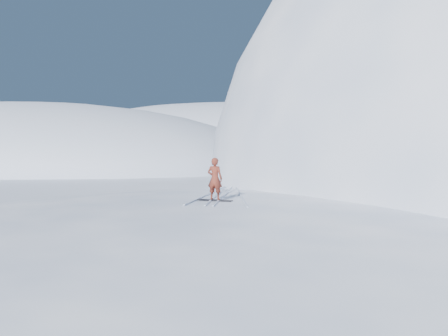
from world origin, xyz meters
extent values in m
plane|color=white|center=(0.00, 0.00, 0.00)|extent=(400.00, 400.00, 0.00)
ellipsoid|color=white|center=(1.00, 3.00, 0.00)|extent=(36.00, 28.00, 4.80)
ellipsoid|color=white|center=(10.00, 20.00, 0.00)|extent=(28.00, 24.00, 18.00)
ellipsoid|color=white|center=(-70.00, 60.00, 0.00)|extent=(120.00, 70.00, 28.00)
ellipsoid|color=white|center=(-40.00, 110.00, 0.00)|extent=(140.00, 90.00, 36.00)
ellipsoid|color=white|center=(-4.00, -2.00, 0.00)|extent=(6.00, 5.40, 0.80)
ellipsoid|color=white|center=(-2.00, 6.00, 0.00)|extent=(7.00, 6.30, 1.00)
ellipsoid|color=white|center=(7.00, 4.00, 0.00)|extent=(4.00, 3.60, 0.60)
cube|color=black|center=(-0.50, 2.67, 2.41)|extent=(1.28, 0.25, 0.02)
imported|color=maroon|center=(-0.50, 2.67, 3.17)|extent=(0.55, 0.36, 1.49)
ellipsoid|color=white|center=(-53.05, 41.13, 0.00)|extent=(11.10, 8.88, 7.77)
cube|color=silver|center=(-1.38, 4.27, 2.42)|extent=(0.68, 5.97, 0.04)
cube|color=silver|center=(-0.98, 4.27, 2.42)|extent=(1.32, 5.88, 0.04)
cube|color=silver|center=(-0.68, 4.27, 2.42)|extent=(1.28, 5.89, 0.04)
cube|color=silver|center=(0.00, 4.27, 2.42)|extent=(2.16, 5.64, 0.04)
camera|label=1|loc=(4.35, -10.52, 4.29)|focal=32.00mm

